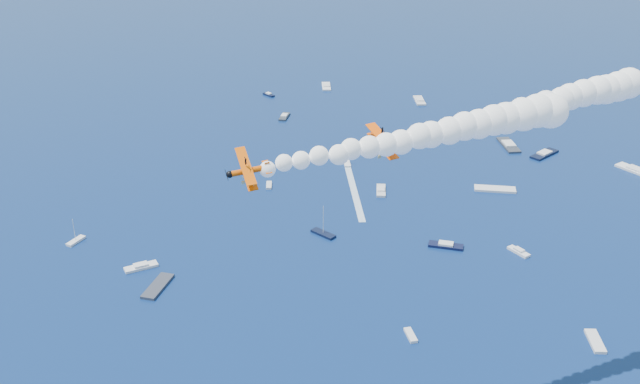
% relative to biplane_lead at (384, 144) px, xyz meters
% --- Properties ---
extents(biplane_lead, '(11.72, 11.85, 7.15)m').
position_rel_biplane_lead_xyz_m(biplane_lead, '(0.00, 0.00, 0.00)').
color(biplane_lead, '#FF5205').
extents(biplane_trail, '(10.53, 10.65, 7.57)m').
position_rel_biplane_lead_xyz_m(biplane_trail, '(-12.98, -20.04, 0.74)').
color(biplane_trail, '#EC5604').
extents(smoke_trail_lead, '(54.78, 54.26, 9.62)m').
position_rel_biplane_lead_xyz_m(smoke_trail_lead, '(17.22, 20.01, 1.98)').
color(smoke_trail_lead, white).
extents(smoke_trail_trail, '(54.80, 54.78, 9.62)m').
position_rel_biplane_lead_xyz_m(smoke_trail_trail, '(5.98, -1.66, 2.72)').
color(smoke_trail_trail, white).
extents(spectator_boats, '(223.96, 185.79, 0.70)m').
position_rel_biplane_lead_xyz_m(spectator_boats, '(-8.09, 100.83, -53.91)').
color(spectator_boats, '#2A3038').
rests_on(spectator_boats, ground).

